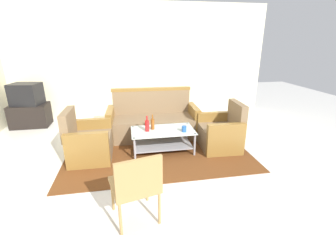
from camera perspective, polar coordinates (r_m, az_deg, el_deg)
ground_plane at (r=3.58m, az=-2.13°, el=-13.69°), size 14.00×14.00×0.00m
wall_back at (r=6.10m, az=-6.48°, el=13.67°), size 6.52×0.12×2.80m
rug at (r=4.27m, az=-2.62°, el=-7.94°), size 3.16×2.13×0.01m
couch at (r=4.76m, az=-3.71°, el=-1.04°), size 1.82×0.79×0.96m
armchair_left at (r=4.09m, az=-19.03°, el=-5.88°), size 0.71×0.77×0.85m
armchair_right at (r=4.36m, az=12.95°, el=-3.78°), size 0.73×0.79×0.85m
coffee_table at (r=4.11m, az=-1.27°, el=-4.90°), size 1.10×0.60×0.40m
bottle_brown at (r=4.07m, az=-3.84°, el=-1.54°), size 0.06×0.06×0.27m
bottle_red at (r=3.99m, az=-5.17°, el=-1.95°), size 0.07×0.07×0.28m
cup at (r=3.98m, az=3.98°, el=-2.83°), size 0.08×0.08×0.10m
tv_stand at (r=6.21m, az=-30.81°, el=0.47°), size 0.80×0.50×0.52m
television at (r=6.09m, az=-31.56°, el=4.95°), size 0.67×0.55×0.48m
wicker_chair at (r=2.52m, az=-7.87°, el=-15.76°), size 0.58×0.58×0.84m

